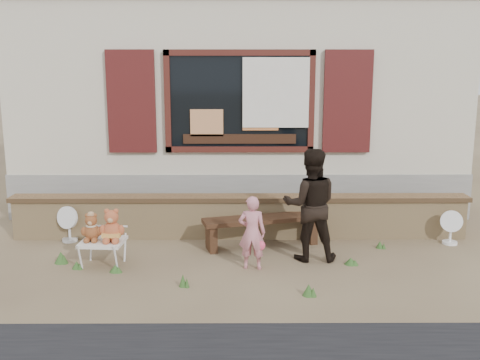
{
  "coord_description": "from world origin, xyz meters",
  "views": [
    {
      "loc": [
        -0.04,
        -7.46,
        2.69
      ],
      "look_at": [
        0.0,
        0.6,
        1.0
      ],
      "focal_mm": 42.0,
      "sensor_mm": 36.0,
      "label": 1
    }
  ],
  "objects_px": {
    "bench": "(262,225)",
    "teddy_bear_left": "(92,227)",
    "folding_chair": "(103,243)",
    "child": "(252,233)",
    "teddy_bear_right": "(112,224)",
    "adult": "(310,205)"
  },
  "relations": [
    {
      "from": "child",
      "to": "teddy_bear_right",
      "type": "bearing_deg",
      "value": 3.66
    },
    {
      "from": "teddy_bear_right",
      "to": "adult",
      "type": "xyz_separation_m",
      "value": [
        2.68,
        0.24,
        0.21
      ]
    },
    {
      "from": "bench",
      "to": "child",
      "type": "xyz_separation_m",
      "value": [
        -0.18,
        -0.92,
        0.17
      ]
    },
    {
      "from": "teddy_bear_right",
      "to": "adult",
      "type": "distance_m",
      "value": 2.7
    },
    {
      "from": "adult",
      "to": "folding_chair",
      "type": "bearing_deg",
      "value": 6.97
    },
    {
      "from": "bench",
      "to": "teddy_bear_right",
      "type": "relative_size",
      "value": 3.97
    },
    {
      "from": "teddy_bear_right",
      "to": "child",
      "type": "distance_m",
      "value": 1.87
    },
    {
      "from": "folding_chair",
      "to": "child",
      "type": "xyz_separation_m",
      "value": [
        2.01,
        -0.13,
        0.18
      ]
    },
    {
      "from": "bench",
      "to": "child",
      "type": "distance_m",
      "value": 0.95
    },
    {
      "from": "teddy_bear_left",
      "to": "child",
      "type": "relative_size",
      "value": 0.39
    },
    {
      "from": "teddy_bear_right",
      "to": "adult",
      "type": "height_order",
      "value": "adult"
    },
    {
      "from": "folding_chair",
      "to": "teddy_bear_right",
      "type": "height_order",
      "value": "teddy_bear_right"
    },
    {
      "from": "child",
      "to": "adult",
      "type": "height_order",
      "value": "adult"
    },
    {
      "from": "child",
      "to": "adult",
      "type": "xyz_separation_m",
      "value": [
        0.81,
        0.36,
        0.28
      ]
    },
    {
      "from": "bench",
      "to": "teddy_bear_left",
      "type": "bearing_deg",
      "value": -176.55
    },
    {
      "from": "folding_chair",
      "to": "teddy_bear_right",
      "type": "bearing_deg",
      "value": -0.0
    },
    {
      "from": "bench",
      "to": "folding_chair",
      "type": "height_order",
      "value": "bench"
    },
    {
      "from": "bench",
      "to": "adult",
      "type": "relative_size",
      "value": 1.15
    },
    {
      "from": "bench",
      "to": "teddy_bear_right",
      "type": "distance_m",
      "value": 2.21
    },
    {
      "from": "bench",
      "to": "folding_chair",
      "type": "distance_m",
      "value": 2.32
    },
    {
      "from": "bench",
      "to": "adult",
      "type": "bearing_deg",
      "value": -56.24
    },
    {
      "from": "teddy_bear_left",
      "to": "child",
      "type": "distance_m",
      "value": 2.15
    }
  ]
}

